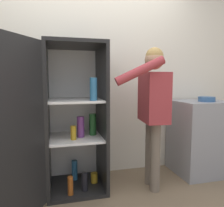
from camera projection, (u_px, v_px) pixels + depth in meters
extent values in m
cube|color=silver|center=(90.00, 74.00, 2.73)|extent=(7.00, 0.06, 2.55)
cube|color=black|center=(77.00, 185.00, 2.46)|extent=(0.62, 0.63, 0.04)
cube|color=black|center=(74.00, 45.00, 2.30)|extent=(0.62, 0.63, 0.04)
cube|color=white|center=(73.00, 114.00, 2.66)|extent=(0.62, 0.03, 1.52)
cube|color=black|center=(47.00, 119.00, 2.30)|extent=(0.03, 0.63, 1.52)
cube|color=black|center=(102.00, 116.00, 2.45)|extent=(0.04, 0.63, 1.52)
cube|color=white|center=(76.00, 137.00, 2.40)|extent=(0.55, 0.56, 0.02)
cube|color=white|center=(75.00, 100.00, 2.36)|extent=(0.55, 0.56, 0.02)
cube|color=black|center=(17.00, 132.00, 1.71)|extent=(0.38, 0.54, 1.52)
cylinder|color=#B78C1E|center=(73.00, 133.00, 2.27)|extent=(0.06, 0.06, 0.14)
cylinder|color=#B78C1E|center=(94.00, 178.00, 2.49)|extent=(0.08, 0.08, 0.11)
cylinder|color=black|center=(85.00, 182.00, 2.31)|extent=(0.07, 0.07, 0.19)
cylinder|color=#9E4C19|center=(70.00, 186.00, 2.22)|extent=(0.06, 0.06, 0.19)
cylinder|color=#723884|center=(81.00, 127.00, 2.36)|extent=(0.08, 0.08, 0.22)
cylinder|color=teal|center=(93.00, 89.00, 2.17)|extent=(0.07, 0.07, 0.23)
cylinder|color=#1E5123|center=(93.00, 124.00, 2.46)|extent=(0.08, 0.08, 0.24)
cylinder|color=teal|center=(75.00, 170.00, 2.56)|extent=(0.07, 0.07, 0.23)
cylinder|color=#726656|center=(155.00, 157.00, 2.34)|extent=(0.11, 0.11, 0.75)
cylinder|color=#726656|center=(150.00, 152.00, 2.51)|extent=(0.11, 0.11, 0.75)
cube|color=#9E3338|center=(154.00, 97.00, 2.36)|extent=(0.28, 0.44, 0.53)
sphere|color=tan|center=(154.00, 60.00, 2.32)|extent=(0.21, 0.21, 0.21)
sphere|color=#AD894C|center=(154.00, 56.00, 2.31)|extent=(0.19, 0.19, 0.19)
cylinder|color=#9E3338|center=(140.00, 71.00, 2.06)|extent=(0.49, 0.13, 0.29)
cylinder|color=#9E3338|center=(147.00, 98.00, 2.60)|extent=(0.08, 0.08, 0.50)
cube|color=gray|center=(200.00, 137.00, 2.82)|extent=(0.67, 0.59, 0.94)
cylinder|color=#335B8E|center=(207.00, 99.00, 2.69)|extent=(0.20, 0.20, 0.06)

